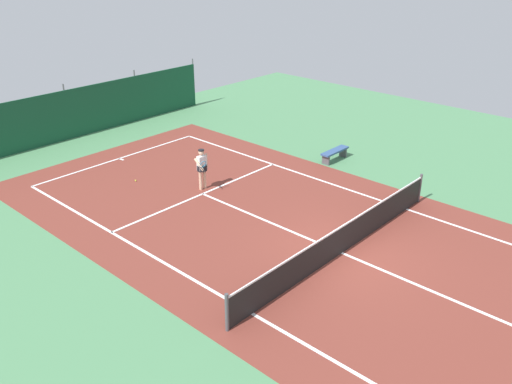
{
  "coord_description": "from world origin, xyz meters",
  "views": [
    {
      "loc": [
        -12.51,
        -7.85,
        8.87
      ],
      "look_at": [
        0.1,
        3.71,
        0.9
      ],
      "focal_mm": 38.09,
      "sensor_mm": 36.0,
      "label": 1
    }
  ],
  "objects_px": {
    "tennis_ball_near_player": "(136,181)",
    "courtside_bench": "(335,153)",
    "tennis_net": "(343,239)",
    "tennis_player": "(202,166)"
  },
  "relations": [
    {
      "from": "tennis_net",
      "to": "tennis_player",
      "type": "height_order",
      "value": "tennis_player"
    },
    {
      "from": "tennis_player",
      "to": "courtside_bench",
      "type": "height_order",
      "value": "tennis_player"
    },
    {
      "from": "tennis_ball_near_player",
      "to": "tennis_net",
      "type": "bearing_deg",
      "value": -83.77
    },
    {
      "from": "tennis_ball_near_player",
      "to": "courtside_bench",
      "type": "bearing_deg",
      "value": -32.12
    },
    {
      "from": "tennis_net",
      "to": "tennis_ball_near_player",
      "type": "height_order",
      "value": "tennis_net"
    },
    {
      "from": "tennis_player",
      "to": "tennis_ball_near_player",
      "type": "height_order",
      "value": "tennis_player"
    },
    {
      "from": "tennis_net",
      "to": "courtside_bench",
      "type": "xyz_separation_m",
      "value": [
        6.31,
        4.7,
        -0.14
      ]
    },
    {
      "from": "courtside_bench",
      "to": "tennis_ball_near_player",
      "type": "bearing_deg",
      "value": 147.88
    },
    {
      "from": "tennis_ball_near_player",
      "to": "courtside_bench",
      "type": "height_order",
      "value": "courtside_bench"
    },
    {
      "from": "tennis_ball_near_player",
      "to": "courtside_bench",
      "type": "relative_size",
      "value": 0.04
    }
  ]
}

